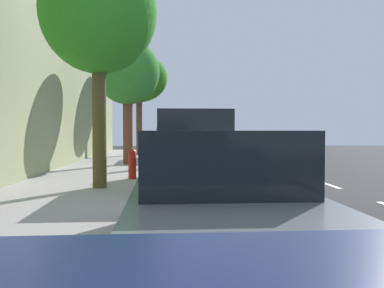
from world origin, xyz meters
name	(u,v)px	position (x,y,z in m)	size (l,w,h in m)	color
ground	(224,187)	(0.00, 0.00, 0.00)	(58.94, 58.94, 0.00)	#2B2B2B
sidewalk	(82,185)	(3.79, 0.00, 0.08)	(3.28, 36.84, 0.16)	#B2A8A7
curb_edge	(147,184)	(2.07, 0.00, 0.08)	(0.16, 36.84, 0.16)	gray
lane_stripe_centre	(325,183)	(-2.98, -0.52, 0.00)	(0.14, 35.80, 0.01)	white
lane_stripe_bike_edge	(201,187)	(0.60, 0.00, 0.00)	(0.12, 36.84, 0.01)	white
building_facade	(7,78)	(5.68, 0.00, 2.88)	(0.50, 36.84, 5.75)	gray
parked_suv_green_nearest	(181,141)	(0.86, -9.08, 1.03)	(2.11, 4.77, 1.99)	#1E512D
parked_suv_white_second	(191,150)	(0.92, 0.68, 1.03)	(2.03, 4.73, 1.99)	white
parked_sedan_grey_mid	(216,202)	(0.97, 6.72, 0.75)	(1.90, 4.43, 1.52)	slate
bicycle_at_curb	(165,163)	(1.61, -3.72, 0.36)	(1.46, 0.96, 0.72)	black
cyclist_with_backpack	(159,144)	(1.83, -4.18, 1.03)	(0.53, 0.55, 1.69)	#C6B284
street_tree_near_cyclist	(139,79)	(3.12, -12.15, 4.37)	(3.14, 3.14, 5.58)	brown
street_tree_mid_block	(128,73)	(3.12, -5.71, 3.80)	(2.56, 2.56, 4.99)	brown
street_tree_far_end	(99,13)	(3.12, 1.17, 4.27)	(2.74, 2.74, 5.61)	brown
fire_hydrant	(132,164)	(2.50, -0.56, 0.58)	(0.22, 0.22, 0.84)	red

